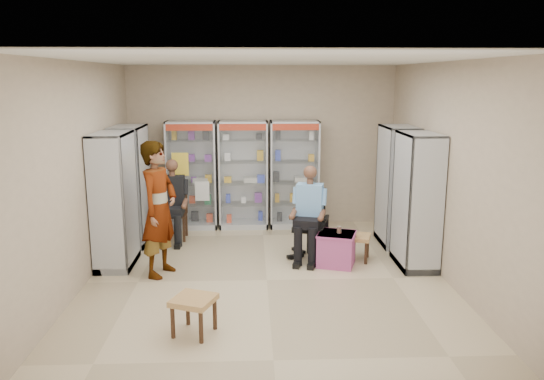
{
  "coord_description": "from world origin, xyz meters",
  "views": [
    {
      "loc": [
        -0.21,
        -6.99,
        2.79
      ],
      "look_at": [
        0.1,
        0.7,
        1.14
      ],
      "focal_mm": 35.0,
      "sensor_mm": 36.0,
      "label": 1
    }
  ],
  "objects_px": {
    "cabinet_back_mid": "(243,175)",
    "office_chair": "(309,224)",
    "cabinet_right_far": "(397,186)",
    "cabinet_left_near": "(114,201)",
    "cabinet_right_near": "(417,201)",
    "woven_stool_b": "(194,315)",
    "wooden_chair": "(174,213)",
    "woven_stool_a": "(356,247)",
    "cabinet_left_far": "(131,186)",
    "pink_trunk": "(336,249)",
    "cabinet_back_left": "(192,175)",
    "cabinet_back_right": "(294,174)",
    "standing_man": "(159,209)",
    "seated_shopkeeper": "(310,215)"
  },
  "relations": [
    {
      "from": "cabinet_right_near",
      "to": "woven_stool_b",
      "type": "relative_size",
      "value": 4.69
    },
    {
      "from": "pink_trunk",
      "to": "cabinet_left_far",
      "type": "bearing_deg",
      "value": 159.59
    },
    {
      "from": "woven_stool_a",
      "to": "office_chair",
      "type": "bearing_deg",
      "value": 167.27
    },
    {
      "from": "cabinet_left_near",
      "to": "cabinet_right_far",
      "type": "bearing_deg",
      "value": 101.41
    },
    {
      "from": "cabinet_right_far",
      "to": "wooden_chair",
      "type": "height_order",
      "value": "cabinet_right_far"
    },
    {
      "from": "cabinet_back_mid",
      "to": "wooden_chair",
      "type": "height_order",
      "value": "cabinet_back_mid"
    },
    {
      "from": "woven_stool_a",
      "to": "cabinet_back_right",
      "type": "bearing_deg",
      "value": 112.81
    },
    {
      "from": "seated_shopkeeper",
      "to": "woven_stool_b",
      "type": "bearing_deg",
      "value": -106.33
    },
    {
      "from": "cabinet_back_mid",
      "to": "cabinet_left_far",
      "type": "relative_size",
      "value": 1.0
    },
    {
      "from": "cabinet_back_mid",
      "to": "seated_shopkeeper",
      "type": "xyz_separation_m",
      "value": [
        1.04,
        -1.83,
        -0.31
      ]
    },
    {
      "from": "seated_shopkeeper",
      "to": "woven_stool_b",
      "type": "height_order",
      "value": "seated_shopkeeper"
    },
    {
      "from": "wooden_chair",
      "to": "pink_trunk",
      "type": "height_order",
      "value": "wooden_chair"
    },
    {
      "from": "cabinet_right_far",
      "to": "cabinet_back_right",
      "type": "bearing_deg",
      "value": 55.27
    },
    {
      "from": "cabinet_right_near",
      "to": "seated_shopkeeper",
      "type": "xyz_separation_m",
      "value": [
        -1.54,
        0.4,
        -0.31
      ]
    },
    {
      "from": "cabinet_right_far",
      "to": "standing_man",
      "type": "height_order",
      "value": "cabinet_right_far"
    },
    {
      "from": "office_chair",
      "to": "standing_man",
      "type": "height_order",
      "value": "standing_man"
    },
    {
      "from": "cabinet_back_mid",
      "to": "standing_man",
      "type": "bearing_deg",
      "value": -115.49
    },
    {
      "from": "cabinet_right_far",
      "to": "seated_shopkeeper",
      "type": "bearing_deg",
      "value": 114.42
    },
    {
      "from": "cabinet_left_near",
      "to": "woven_stool_b",
      "type": "height_order",
      "value": "cabinet_left_near"
    },
    {
      "from": "pink_trunk",
      "to": "cabinet_back_right",
      "type": "bearing_deg",
      "value": 102.21
    },
    {
      "from": "wooden_chair",
      "to": "office_chair",
      "type": "relative_size",
      "value": 0.87
    },
    {
      "from": "office_chair",
      "to": "cabinet_right_near",
      "type": "bearing_deg",
      "value": -0.44
    },
    {
      "from": "cabinet_left_near",
      "to": "office_chair",
      "type": "relative_size",
      "value": 1.84
    },
    {
      "from": "cabinet_back_right",
      "to": "standing_man",
      "type": "bearing_deg",
      "value": -130.95
    },
    {
      "from": "cabinet_left_far",
      "to": "cabinet_left_near",
      "type": "xyz_separation_m",
      "value": [
        0.0,
        -1.1,
        0.0
      ]
    },
    {
      "from": "cabinet_left_near",
      "to": "cabinet_back_right",
      "type": "bearing_deg",
      "value": 125.65
    },
    {
      "from": "cabinet_back_left",
      "to": "wooden_chair",
      "type": "height_order",
      "value": "cabinet_back_left"
    },
    {
      "from": "cabinet_left_far",
      "to": "pink_trunk",
      "type": "distance_m",
      "value": 3.6
    },
    {
      "from": "cabinet_left_near",
      "to": "cabinet_left_far",
      "type": "bearing_deg",
      "value": 180.0
    },
    {
      "from": "cabinet_back_right",
      "to": "office_chair",
      "type": "relative_size",
      "value": 1.84
    },
    {
      "from": "cabinet_back_left",
      "to": "cabinet_left_near",
      "type": "height_order",
      "value": "same"
    },
    {
      "from": "cabinet_right_near",
      "to": "woven_stool_a",
      "type": "relative_size",
      "value": 4.99
    },
    {
      "from": "cabinet_back_right",
      "to": "standing_man",
      "type": "relative_size",
      "value": 1.04
    },
    {
      "from": "cabinet_back_right",
      "to": "wooden_chair",
      "type": "distance_m",
      "value": 2.33
    },
    {
      "from": "cabinet_back_mid",
      "to": "office_chair",
      "type": "relative_size",
      "value": 1.84
    },
    {
      "from": "office_chair",
      "to": "cabinet_back_mid",
      "type": "bearing_deg",
      "value": 136.42
    },
    {
      "from": "cabinet_back_left",
      "to": "woven_stool_b",
      "type": "relative_size",
      "value": 4.69
    },
    {
      "from": "cabinet_left_near",
      "to": "seated_shopkeeper",
      "type": "relative_size",
      "value": 1.45
    },
    {
      "from": "cabinet_right_far",
      "to": "cabinet_left_near",
      "type": "relative_size",
      "value": 1.0
    },
    {
      "from": "pink_trunk",
      "to": "woven_stool_a",
      "type": "height_order",
      "value": "pink_trunk"
    },
    {
      "from": "cabinet_back_left",
      "to": "cabinet_back_right",
      "type": "xyz_separation_m",
      "value": [
        1.9,
        0.0,
        0.0
      ]
    },
    {
      "from": "seated_shopkeeper",
      "to": "woven_stool_b",
      "type": "relative_size",
      "value": 3.24
    },
    {
      "from": "cabinet_back_right",
      "to": "cabinet_left_far",
      "type": "xyz_separation_m",
      "value": [
        -2.83,
        -0.93,
        0.0
      ]
    },
    {
      "from": "cabinet_back_left",
      "to": "woven_stool_b",
      "type": "distance_m",
      "value": 4.37
    },
    {
      "from": "cabinet_back_mid",
      "to": "office_chair",
      "type": "height_order",
      "value": "cabinet_back_mid"
    },
    {
      "from": "wooden_chair",
      "to": "woven_stool_a",
      "type": "bearing_deg",
      "value": -22.2
    },
    {
      "from": "pink_trunk",
      "to": "woven_stool_b",
      "type": "bearing_deg",
      "value": -132.21
    },
    {
      "from": "cabinet_back_right",
      "to": "cabinet_left_far",
      "type": "relative_size",
      "value": 1.0
    },
    {
      "from": "cabinet_back_right",
      "to": "woven_stool_a",
      "type": "xyz_separation_m",
      "value": [
        0.82,
        -1.94,
        -0.8
      ]
    },
    {
      "from": "cabinet_right_far",
      "to": "cabinet_left_near",
      "type": "height_order",
      "value": "same"
    }
  ]
}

